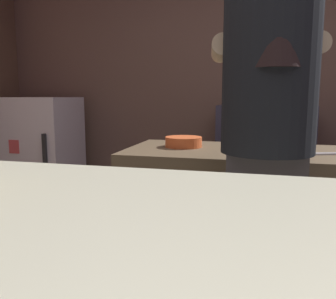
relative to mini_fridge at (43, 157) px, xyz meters
The scene contains 9 objects.
wall_back 2.23m from the mini_fridge, 12.47° to the left, with size 5.20×0.10×2.70m, color brown.
prep_counter 2.65m from the mini_fridge, 25.50° to the right, with size 2.10×0.60×0.88m, color brown.
back_shelf 2.06m from the mini_fridge, ahead, with size 0.80×0.36×1.07m, color #363443.
mini_fridge is the anchor object (origin of this frame).
bartender 2.62m from the mini_fridge, 38.13° to the right, with size 0.46×0.53×1.77m.
mixing_bowl 1.98m from the mini_fridge, 34.41° to the right, with size 0.20×0.20×0.05m, color #D0592C.
chefs_knife 2.61m from the mini_fridge, 27.24° to the right, with size 0.24×0.03×0.01m, color silver.
bottle_vinegar 1.94m from the mini_fridge, ahead, with size 0.06×0.06×0.25m.
bottle_soy 2.34m from the mini_fridge, ahead, with size 0.06×0.06×0.18m.
Camera 1 is at (-0.04, -1.19, 1.15)m, focal length 37.77 mm.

